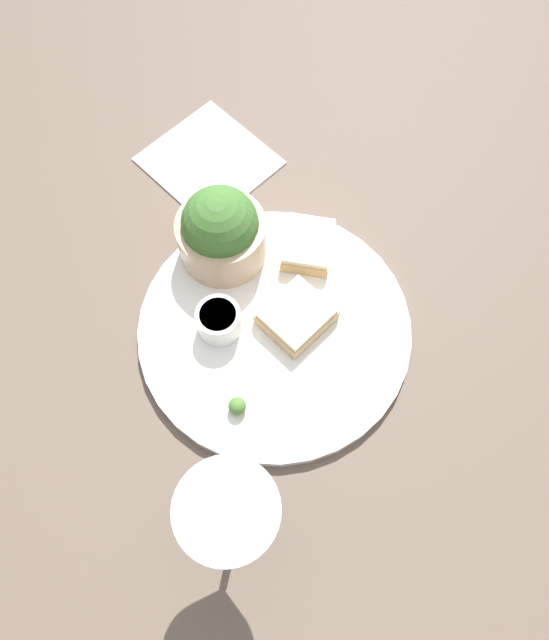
# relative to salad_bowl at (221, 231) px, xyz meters

# --- Properties ---
(ground_plane) EXTENTS (4.00, 4.00, 0.00)m
(ground_plane) POSITION_rel_salad_bowl_xyz_m (0.03, 0.12, -0.06)
(ground_plane) COLOR brown
(dinner_plate) EXTENTS (0.33, 0.33, 0.01)m
(dinner_plate) POSITION_rel_salad_bowl_xyz_m (0.03, 0.12, -0.05)
(dinner_plate) COLOR white
(dinner_plate) RESTS_ON ground_plane
(salad_bowl) EXTENTS (0.11, 0.11, 0.11)m
(salad_bowl) POSITION_rel_salad_bowl_xyz_m (0.00, 0.00, 0.00)
(salad_bowl) COLOR tan
(salad_bowl) RESTS_ON dinner_plate
(sauce_ramekin) EXTENTS (0.05, 0.05, 0.04)m
(sauce_ramekin) POSITION_rel_salad_bowl_xyz_m (0.08, 0.07, -0.03)
(sauce_ramekin) COLOR white
(sauce_ramekin) RESTS_ON dinner_plate
(cheese_toast_near) EXTENTS (0.08, 0.07, 0.03)m
(cheese_toast_near) POSITION_rel_salad_bowl_xyz_m (0.01, 0.13, -0.03)
(cheese_toast_near) COLOR tan
(cheese_toast_near) RESTS_ON dinner_plate
(cheese_toast_far) EXTENTS (0.09, 0.09, 0.03)m
(cheese_toast_far) POSITION_rel_salad_bowl_xyz_m (-0.07, 0.08, -0.03)
(cheese_toast_far) COLOR tan
(cheese_toast_far) RESTS_ON dinner_plate
(wine_glass) EXTENTS (0.09, 0.09, 0.16)m
(wine_glass) POSITION_rel_salad_bowl_xyz_m (0.23, 0.24, 0.06)
(wine_glass) COLOR silver
(wine_glass) RESTS_ON ground_plane
(garnish) EXTENTS (0.02, 0.02, 0.02)m
(garnish) POSITION_rel_salad_bowl_xyz_m (0.14, 0.16, -0.04)
(garnish) COLOR #477533
(garnish) RESTS_ON dinner_plate
(napkin) EXTENTS (0.16, 0.16, 0.01)m
(napkin) POSITION_rel_salad_bowl_xyz_m (-0.09, -0.12, -0.06)
(napkin) COLOR white
(napkin) RESTS_ON ground_plane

